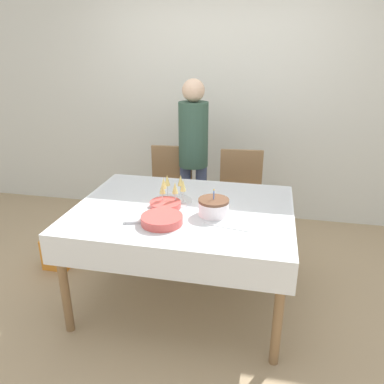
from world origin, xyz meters
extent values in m
plane|color=tan|center=(0.00, 0.00, 0.00)|extent=(12.00, 12.00, 0.00)
cube|color=silver|center=(0.00, 1.70, 1.35)|extent=(8.00, 0.05, 2.70)
cube|color=white|center=(0.00, 0.00, 0.76)|extent=(1.52, 1.16, 0.03)
cube|color=white|center=(0.00, 0.00, 0.67)|extent=(1.55, 1.19, 0.21)
cylinder|color=olive|center=(-0.70, -0.52, 0.37)|extent=(0.06, 0.06, 0.75)
cylinder|color=olive|center=(0.70, -0.52, 0.37)|extent=(0.06, 0.06, 0.75)
cylinder|color=olive|center=(-0.70, 0.52, 0.37)|extent=(0.06, 0.06, 0.75)
cylinder|color=olive|center=(0.70, 0.52, 0.37)|extent=(0.06, 0.06, 0.75)
cube|color=olive|center=(-0.34, 0.83, 0.43)|extent=(0.45, 0.45, 0.04)
cube|color=olive|center=(-0.36, 1.02, 0.70)|extent=(0.40, 0.07, 0.50)
cylinder|color=olive|center=(-0.15, 0.66, 0.21)|extent=(0.04, 0.04, 0.41)
cylinder|color=olive|center=(-0.51, 0.64, 0.21)|extent=(0.04, 0.04, 0.41)
cylinder|color=olive|center=(-0.18, 1.02, 0.21)|extent=(0.04, 0.04, 0.41)
cylinder|color=olive|center=(-0.53, 0.99, 0.21)|extent=(0.04, 0.04, 0.41)
cube|color=olive|center=(0.34, 0.83, 0.43)|extent=(0.46, 0.46, 0.04)
cube|color=olive|center=(0.32, 1.02, 0.70)|extent=(0.40, 0.07, 0.50)
cylinder|color=olive|center=(0.54, 0.67, 0.21)|extent=(0.04, 0.04, 0.41)
cylinder|color=olive|center=(0.18, 0.63, 0.21)|extent=(0.04, 0.04, 0.41)
cylinder|color=olive|center=(0.50, 1.02, 0.21)|extent=(0.04, 0.04, 0.41)
cylinder|color=olive|center=(0.15, 0.99, 0.21)|extent=(0.04, 0.04, 0.41)
cylinder|color=white|center=(0.23, -0.08, 0.83)|extent=(0.21, 0.21, 0.10)
cylinder|color=brown|center=(0.23, -0.08, 0.88)|extent=(0.21, 0.21, 0.02)
cylinder|color=#3F72D8|center=(0.23, -0.08, 0.92)|extent=(0.01, 0.01, 0.06)
sphere|color=#F9CC4C|center=(0.23, -0.08, 0.96)|extent=(0.01, 0.01, 0.01)
cylinder|color=silver|center=(-0.11, 0.09, 0.78)|extent=(0.30, 0.30, 0.01)
cylinder|color=silver|center=(-0.02, 0.08, 0.79)|extent=(0.05, 0.05, 0.00)
cylinder|color=silver|center=(-0.02, 0.08, 0.83)|extent=(0.01, 0.01, 0.08)
cone|color=#E0CC72|center=(-0.02, 0.08, 0.92)|extent=(0.04, 0.04, 0.08)
cylinder|color=silver|center=(-0.06, 0.18, 0.79)|extent=(0.05, 0.05, 0.00)
cylinder|color=silver|center=(-0.06, 0.18, 0.83)|extent=(0.01, 0.01, 0.08)
cone|color=#E0CC72|center=(-0.06, 0.18, 0.92)|extent=(0.04, 0.04, 0.08)
cylinder|color=silver|center=(-0.16, 0.16, 0.79)|extent=(0.05, 0.05, 0.00)
cylinder|color=silver|center=(-0.16, 0.16, 0.83)|extent=(0.01, 0.01, 0.08)
cone|color=#E0CC72|center=(-0.16, 0.16, 0.92)|extent=(0.04, 0.04, 0.08)
cylinder|color=silver|center=(-0.17, 0.10, 0.79)|extent=(0.05, 0.05, 0.00)
cylinder|color=silver|center=(-0.17, 0.10, 0.83)|extent=(0.01, 0.01, 0.08)
cone|color=#E0CC72|center=(-0.17, 0.10, 0.92)|extent=(0.04, 0.04, 0.08)
cylinder|color=silver|center=(-0.15, 0.00, 0.79)|extent=(0.05, 0.05, 0.00)
cylinder|color=silver|center=(-0.15, 0.00, 0.83)|extent=(0.01, 0.01, 0.08)
cone|color=#E0CC72|center=(-0.15, 0.00, 0.92)|extent=(0.04, 0.04, 0.08)
cylinder|color=silver|center=(-0.06, 0.02, 0.79)|extent=(0.05, 0.05, 0.00)
cylinder|color=silver|center=(-0.06, 0.02, 0.83)|extent=(0.01, 0.01, 0.08)
cone|color=#E0CC72|center=(-0.06, 0.02, 0.92)|extent=(0.04, 0.04, 0.08)
cylinder|color=#CC4C47|center=(-0.08, -0.29, 0.78)|extent=(0.27, 0.27, 0.01)
cylinder|color=#CC4C47|center=(-0.08, -0.29, 0.79)|extent=(0.27, 0.27, 0.01)
cylinder|color=#CC4C47|center=(-0.08, -0.29, 0.80)|extent=(0.27, 0.27, 0.01)
cylinder|color=#CC4C47|center=(-0.08, -0.29, 0.80)|extent=(0.27, 0.27, 0.01)
cylinder|color=#CC4C47|center=(-0.08, -0.29, 0.81)|extent=(0.27, 0.27, 0.01)
cylinder|color=#CC4C47|center=(-0.08, -0.29, 0.82)|extent=(0.27, 0.27, 0.01)
cylinder|color=#CC4C47|center=(-0.08, -0.29, 0.82)|extent=(0.27, 0.27, 0.01)
cylinder|color=#CC4C47|center=(-0.08, -0.29, 0.83)|extent=(0.27, 0.27, 0.01)
cylinder|color=#CC4C47|center=(-0.13, -0.03, 0.78)|extent=(0.22, 0.22, 0.01)
cylinder|color=#CC4C47|center=(-0.13, -0.03, 0.79)|extent=(0.22, 0.22, 0.01)
cylinder|color=#CC4C47|center=(-0.13, -0.03, 0.80)|extent=(0.22, 0.22, 0.01)
cylinder|color=#CC4C47|center=(-0.13, -0.03, 0.80)|extent=(0.22, 0.22, 0.01)
cylinder|color=#CC4C47|center=(-0.13, -0.03, 0.81)|extent=(0.22, 0.22, 0.01)
cylinder|color=#CC4C47|center=(-0.13, -0.03, 0.82)|extent=(0.22, 0.22, 0.01)
cube|color=silver|center=(0.34, -0.25, 0.78)|extent=(0.30, 0.07, 0.00)
cube|color=silver|center=(-0.24, -0.30, 0.79)|extent=(0.18, 0.10, 0.02)
cube|color=white|center=(-0.26, -0.18, 0.78)|extent=(0.15, 0.15, 0.01)
cylinder|color=#3F4C72|center=(-0.22, 1.02, 0.38)|extent=(0.11, 0.11, 0.77)
cylinder|color=#3F4C72|center=(-0.06, 1.02, 0.38)|extent=(0.11, 0.11, 0.77)
cylinder|color=#335142|center=(-0.14, 1.02, 1.07)|extent=(0.28, 0.28, 0.61)
sphere|color=#D8B293|center=(-0.14, 1.02, 1.48)|extent=(0.21, 0.21, 0.21)
cube|color=orange|center=(-1.20, 0.18, 0.14)|extent=(0.23, 0.14, 0.28)
camera|label=1|loc=(0.57, -2.39, 1.86)|focal=35.00mm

